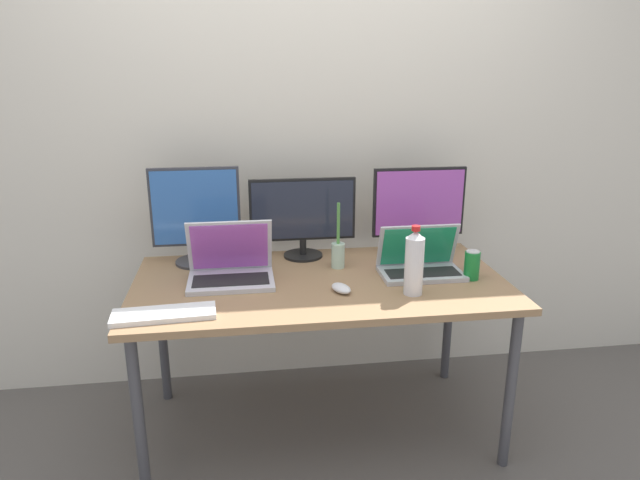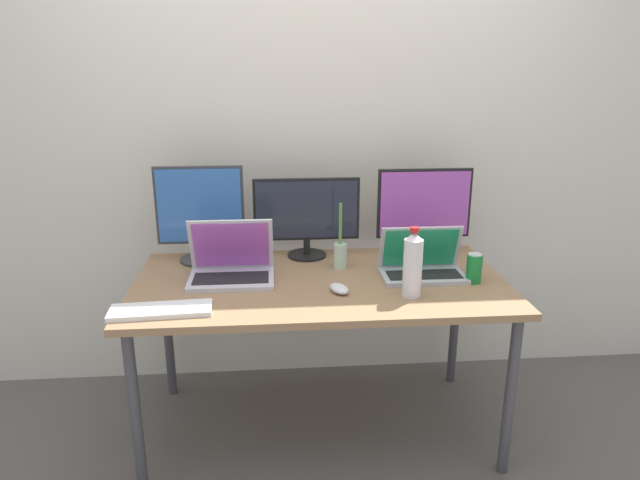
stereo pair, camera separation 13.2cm
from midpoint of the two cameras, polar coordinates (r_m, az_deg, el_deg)
ground_plane at (r=2.81m, az=1.42°, el=-18.25°), size 16.00×16.00×0.00m
wall_back at (r=2.89m, az=0.34°, el=10.71°), size 7.00×0.08×2.60m
work_desk at (r=2.47m, az=1.53°, el=-5.33°), size 1.59×0.83×0.74m
monitor_left at (r=2.67m, az=-10.51°, el=2.65°), size 0.40×0.21×0.45m
monitor_center at (r=2.69m, az=0.06°, el=2.54°), size 0.50×0.19×0.38m
monitor_right at (r=2.76m, az=11.72°, el=3.03°), size 0.45×0.18×0.42m
laptop_silver at (r=2.46m, az=-7.34°, el=-2.57°), size 0.36×0.26×0.26m
laptop_secondary at (r=2.53m, az=11.62°, el=-2.45°), size 0.36×0.21×0.22m
keyboard_main at (r=2.20m, az=-13.98°, el=-6.86°), size 0.38×0.16×0.02m
mouse_by_keyboard at (r=2.32m, az=3.57°, el=-4.90°), size 0.10×0.12×0.03m
water_bottle at (r=2.28m, az=10.89°, el=-2.45°), size 0.08×0.08×0.29m
soda_can_near_keyboard at (r=2.51m, az=16.62°, el=-2.73°), size 0.07×0.07×0.13m
bamboo_vase at (r=2.58m, az=3.49°, el=-1.35°), size 0.06×0.06×0.30m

